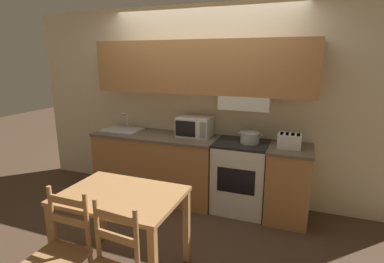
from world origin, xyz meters
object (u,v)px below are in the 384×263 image
at_px(cooking_pot, 250,137).
at_px(toaster, 290,141).
at_px(chair_left_of_table, 59,256).
at_px(sink_basin, 122,130).
at_px(stove_range, 240,176).
at_px(microwave, 195,126).
at_px(dining_table, 122,206).

xyz_separation_m(cooking_pot, toaster, (0.46, -0.04, 0.01)).
bearing_deg(toaster, chair_left_of_table, -126.75).
relative_size(toaster, chair_left_of_table, 0.29).
distance_m(toaster, sink_basin, 2.25).
bearing_deg(sink_basin, stove_range, 0.51).
bearing_deg(microwave, sink_basin, -174.48).
xyz_separation_m(stove_range, sink_basin, (-1.70, -0.02, 0.46)).
height_order(sink_basin, chair_left_of_table, sink_basin).
bearing_deg(microwave, dining_table, -93.16).
distance_m(microwave, chair_left_of_table, 2.20).
xyz_separation_m(dining_table, chair_left_of_table, (-0.21, -0.52, -0.20)).
bearing_deg(stove_range, chair_left_of_table, -114.99).
height_order(stove_range, dining_table, stove_range).
xyz_separation_m(stove_range, chair_left_of_table, (-0.94, -2.02, 0.00)).
distance_m(toaster, dining_table, 1.98).
relative_size(stove_range, microwave, 2.05).
distance_m(stove_range, toaster, 0.76).
height_order(stove_range, toaster, toaster).
bearing_deg(cooking_pot, sink_basin, -179.19).
bearing_deg(chair_left_of_table, cooking_pot, 63.64).
relative_size(stove_range, toaster, 3.29).
relative_size(cooking_pot, microwave, 0.73).
relative_size(microwave, chair_left_of_table, 0.47).
bearing_deg(chair_left_of_table, toaster, 53.84).
height_order(microwave, dining_table, microwave).
bearing_deg(toaster, stove_range, 177.38).
distance_m(stove_range, dining_table, 1.68).
relative_size(sink_basin, chair_left_of_table, 0.57).
bearing_deg(toaster, sink_basin, 179.75).
bearing_deg(toaster, cooking_pot, 175.62).
xyz_separation_m(stove_range, toaster, (0.55, -0.03, 0.53)).
height_order(cooking_pot, microwave, microwave).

